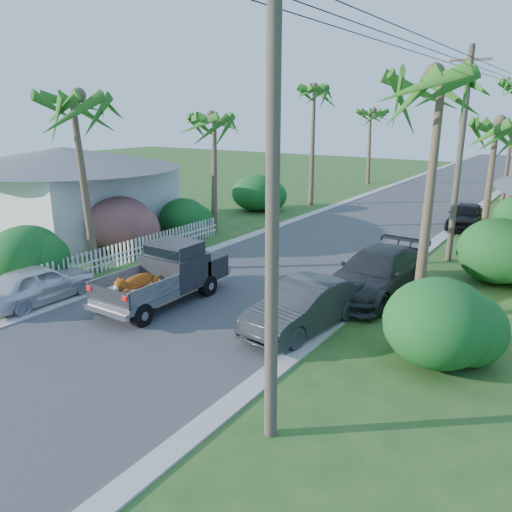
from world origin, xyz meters
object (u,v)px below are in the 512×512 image
Objects in this scene: parked_car_rn at (304,306)px; palm_r_a at (441,75)px; palm_l_a at (76,97)px; utility_pole_a at (272,216)px; house_left at (66,194)px; utility_pole_b at (460,156)px; pickup_truck at (170,272)px; parked_car_rf at (466,216)px; palm_l_c at (314,88)px; parked_car_rm at (376,273)px; palm_l_b at (213,117)px; parked_car_ln at (39,284)px; palm_l_d at (372,111)px; palm_r_b at (498,122)px; utility_pole_c at (511,140)px.

palm_r_a is (2.61, 3.06, 6.68)m from parked_car_rn.
utility_pole_a is at bearing -22.96° from palm_l_a.
house_left is 19.70m from utility_pole_b.
utility_pole_a is (7.00, -4.54, 3.59)m from pickup_truck.
parked_car_rf is 13.14m from palm_l_c.
palm_l_c is (-10.45, 15.00, 7.09)m from parked_car_rm.
palm_l_c is (0.80, 10.00, 1.77)m from palm_l_b.
parked_car_ln is at bearing -151.40° from palm_r_a.
palm_l_a is at bearing 174.54° from pickup_truck.
palm_l_b is at bearing -90.78° from palm_l_d.
parked_car_rm is at bearing 20.58° from palm_l_a.
pickup_truck is at bearing -76.71° from palm_l_c.
palm_l_c reaches higher than palm_l_a.
palm_l_c is 26.86m from utility_pole_a.
palm_r_b reaches higher than parked_car_rf.
utility_pole_a is at bearing -64.20° from palm_l_c.
palm_l_b is 14.47m from palm_r_a.
utility_pole_b is (-0.70, 7.00, -2.82)m from palm_r_a.
utility_pole_c is (7.00, 25.46, 3.59)m from pickup_truck.
parked_car_rm reaches higher than parked_car_rf.
pickup_truck is at bearing -105.38° from utility_pole_c.
palm_l_c reaches higher than parked_car_rn.
palm_r_a is 0.97× the size of house_left.
palm_l_b is at bearing 119.71° from pickup_truck.
palm_r_b is (1.78, -5.08, 5.24)m from parked_car_rf.
palm_l_b is (-5.40, 9.46, 5.14)m from pickup_truck.
palm_r_b is (8.00, 12.46, 4.94)m from pickup_truck.
palm_l_d is (-1.50, 34.16, 5.77)m from parked_car_ln.
house_left is (-11.60, 4.46, 1.11)m from pickup_truck.
house_left is (-17.82, -13.08, 1.41)m from parked_car_rf.
palm_l_c reaches higher than parked_car_rf.
utility_pole_a is at bearing -48.47° from palm_l_b.
parked_car_ln is 13.46m from palm_l_b.
utility_pole_a is at bearing -91.42° from parked_car_rf.
parked_car_rm is 1.35× the size of parked_car_rf.
palm_r_b is at bearing 63.43° from utility_pole_b.
pickup_truck is at bearing -155.82° from palm_r_a.
parked_car_ln is 0.45× the size of palm_r_a.
palm_l_a is 0.91× the size of utility_pole_a.
utility_pole_b is (0.00, 15.00, 0.00)m from utility_pole_a.
utility_pole_c reaches higher than palm_r_b.
pickup_truck reaches higher than parked_car_ln.
palm_r_b is at bearing -126.32° from parked_car_ln.
utility_pole_b reaches higher than palm_l_b.
palm_l_c is at bearing 115.80° from utility_pole_a.
palm_l_b is (-11.25, 5.00, 5.33)m from parked_car_rm.
utility_pole_a is (-0.70, -8.00, -2.82)m from palm_r_a.
parked_car_rf is 22.15m from house_left.
utility_pole_a reaches higher than palm_r_a.
palm_l_a reaches higher than parked_car_rn.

